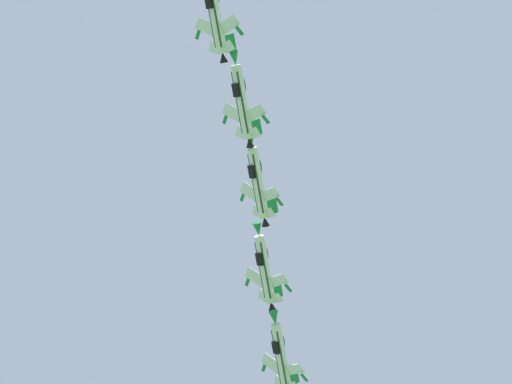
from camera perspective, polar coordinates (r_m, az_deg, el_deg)
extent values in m
cylinder|color=silver|center=(152.78, -2.40, 10.39)|extent=(6.16, 11.74, 1.70)
cube|color=#2D3338|center=(152.46, -2.53, 10.36)|extent=(5.07, 9.82, 1.29)
cone|color=black|center=(153.36, -1.94, 7.92)|extent=(1.87, 2.00, 1.36)
cube|color=black|center=(152.10, -2.77, 11.14)|extent=(2.11, 2.56, 1.37)
cube|color=silver|center=(150.95, -1.62, 9.82)|extent=(3.34, 2.20, 3.05)
cube|color=#197A38|center=(149.54, -0.98, 9.46)|extent=(0.72, 1.64, 0.56)
cube|color=silver|center=(154.75, -2.98, 9.69)|extent=(3.48, 3.65, 3.05)
cube|color=#197A38|center=(156.39, -3.43, 9.24)|extent=(1.59, 1.46, 0.56)
cube|color=silver|center=(152.09, -1.66, 8.55)|extent=(1.71, 1.71, 1.64)
cube|color=silver|center=(154.30, -2.45, 8.49)|extent=(2.40, 2.40, 1.64)
cube|color=#197A38|center=(154.40, -1.60, 8.76)|extent=(2.79, 3.15, 2.01)
cylinder|color=silver|center=(156.14, -0.81, 5.32)|extent=(6.16, 11.74, 1.70)
cube|color=#2D3338|center=(155.83, -0.93, 5.28)|extent=(5.06, 9.81, 1.30)
cone|color=#197A38|center=(155.18, -1.27, 7.89)|extent=(2.36, 2.82, 1.56)
cone|color=black|center=(157.34, -0.38, 2.93)|extent=(1.87, 2.00, 1.36)
ellipsoid|color=#192333|center=(156.18, -0.81, 6.32)|extent=(2.66, 3.55, 1.56)
cube|color=black|center=(155.27, -1.16, 6.02)|extent=(2.11, 2.56, 1.37)
cube|color=silver|center=(154.48, -0.05, 4.70)|extent=(3.29, 2.19, 3.10)
cube|color=#197A38|center=(153.18, 0.57, 4.29)|extent=(0.72, 1.64, 0.57)
cube|color=silver|center=(158.26, -1.37, 4.70)|extent=(3.45, 3.61, 3.10)
cube|color=#197A38|center=(159.99, -1.82, 4.32)|extent=(1.59, 1.45, 0.57)
cube|color=silver|center=(155.92, -0.10, 3.50)|extent=(1.69, 1.71, 1.67)
cube|color=silver|center=(158.12, -0.87, 3.52)|extent=(2.38, 2.38, 1.67)
cube|color=#197A38|center=(158.18, -0.04, 3.78)|extent=(2.82, 3.16, 1.98)
cylinder|color=silver|center=(159.59, 0.13, 0.55)|extent=(6.16, 11.74, 1.70)
cube|color=#2D3338|center=(159.31, 0.00, 0.51)|extent=(5.00, 9.79, 1.36)
cone|color=#197A38|center=(158.03, -0.31, 3.03)|extent=(2.36, 2.82, 1.56)
cone|color=black|center=(161.34, 0.53, -1.74)|extent=(1.87, 2.00, 1.36)
ellipsoid|color=#192333|center=(159.36, 0.14, 1.53)|extent=(2.66, 3.55, 1.55)
cube|color=black|center=(158.60, -0.22, 1.22)|extent=(2.09, 2.55, 1.38)
cube|color=silver|center=(157.99, 0.82, -0.12)|extent=(3.06, 2.17, 3.31)
cube|color=#197A38|center=(156.71, 1.39, -0.58)|extent=(0.70, 1.64, 0.58)
cube|color=silver|center=(161.95, -0.39, 0.04)|extent=(3.31, 3.44, 3.31)
cube|color=#197A38|center=(163.84, -0.79, -0.28)|extent=(1.58, 1.44, 0.58)
cube|color=silver|center=(159.74, 0.79, -1.24)|extent=(1.57, 1.71, 1.77)
cube|color=silver|center=(162.04, 0.08, -1.13)|extent=(2.30, 2.30, 1.77)
cube|color=#197A38|center=(161.90, 0.89, -0.89)|extent=(2.93, 3.21, 1.85)
cylinder|color=silver|center=(165.21, 0.54, -4.56)|extent=(6.16, 11.74, 1.70)
cube|color=#2D3338|center=(164.90, 0.43, -4.61)|extent=(5.09, 9.82, 1.27)
cone|color=#197A38|center=(163.03, 0.12, -2.22)|extent=(2.36, 2.82, 1.56)
cone|color=black|center=(167.53, 0.93, -6.71)|extent=(1.87, 2.00, 1.36)
ellipsoid|color=#192333|center=(164.80, 0.53, -3.63)|extent=(2.66, 3.55, 1.55)
cube|color=black|center=(163.99, 0.23, -3.95)|extent=(2.11, 2.56, 1.36)
cube|color=silver|center=(163.98, 1.29, -5.22)|extent=(3.40, 2.20, 2.99)
cube|color=#197A38|center=(162.99, 1.91, -5.67)|extent=(0.73, 1.64, 0.56)
cube|color=silver|center=(167.48, -0.04, -5.02)|extent=(3.52, 3.70, 2.99)
cube|color=#197A38|center=(169.29, -0.49, -5.29)|extent=(1.60, 1.46, 0.56)
cube|color=silver|center=(165.93, 1.22, -6.25)|extent=(1.74, 1.71, 1.60)
cube|color=silver|center=(167.96, 0.45, -6.12)|extent=(2.43, 2.42, 1.60)
cube|color=#197A38|center=(168.03, 1.22, -5.86)|extent=(2.75, 3.13, 2.05)
cylinder|color=silver|center=(166.72, 1.51, -9.67)|extent=(6.16, 11.74, 1.70)
cube|color=#2D3338|center=(166.43, 1.40, -9.74)|extent=(5.07, 9.82, 1.30)
cone|color=#197A38|center=(163.93, 1.10, -7.43)|extent=(2.36, 2.82, 1.56)
ellipsoid|color=#192333|center=(166.06, 1.51, -8.76)|extent=(2.66, 3.55, 1.56)
cube|color=black|center=(165.35, 1.19, -9.11)|extent=(2.11, 2.56, 1.37)
cube|color=silver|center=(165.65, 2.25, -10.37)|extent=(3.31, 2.19, 3.08)
cube|color=#197A38|center=(164.76, 2.85, -10.85)|extent=(0.72, 1.64, 0.56)
cube|color=silver|center=(169.13, 0.93, -10.05)|extent=(3.46, 3.63, 3.08)
cube|color=#197A38|center=(171.02, 0.49, -10.26)|extent=(1.59, 1.45, 0.56)
cube|color=silver|center=(169.89, 1.41, -11.13)|extent=(2.39, 2.39, 1.65)
cube|color=#197A38|center=(169.86, 2.19, -10.88)|extent=(2.81, 3.15, 2.00)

